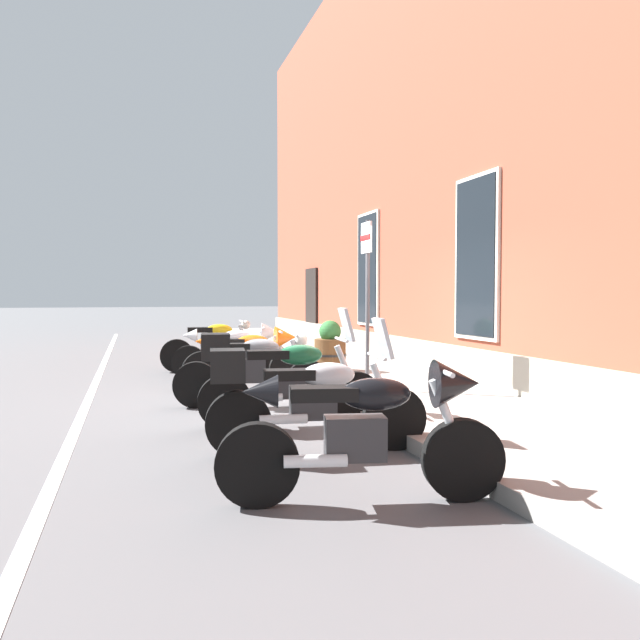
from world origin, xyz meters
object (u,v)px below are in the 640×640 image
(motorcycle_white_sport, at_px, (236,348))
(parking_sign, at_px, (367,281))
(motorcycle_green_touring, at_px, (281,377))
(motorcycle_black_sport, at_px, (374,426))
(motorcycle_yellow_naked, at_px, (215,346))
(motorcycle_orange_sport, at_px, (251,356))
(motorcycle_silver_touring, at_px, (306,397))
(motorcycle_grey_naked, at_px, (255,371))
(barrel_planter, at_px, (330,349))

(motorcycle_white_sport, distance_m, parking_sign, 3.36)
(motorcycle_green_touring, xyz_separation_m, parking_sign, (-1.40, 1.60, 1.16))
(motorcycle_white_sport, relative_size, motorcycle_black_sport, 1.01)
(motorcycle_yellow_naked, height_order, motorcycle_green_touring, motorcycle_green_touring)
(motorcycle_orange_sport, distance_m, motorcycle_green_touring, 2.80)
(motorcycle_white_sport, relative_size, motorcycle_green_touring, 0.98)
(motorcycle_yellow_naked, xyz_separation_m, motorcycle_silver_touring, (6.75, 0.02, 0.05))
(motorcycle_grey_naked, relative_size, parking_sign, 0.88)
(motorcycle_orange_sport, bearing_deg, motorcycle_green_touring, -3.21)
(motorcycle_green_touring, bearing_deg, motorcycle_yellow_naked, -179.20)
(motorcycle_green_touring, height_order, motorcycle_silver_touring, motorcycle_green_touring)
(motorcycle_yellow_naked, height_order, parking_sign, parking_sign)
(motorcycle_yellow_naked, distance_m, motorcycle_orange_sport, 2.68)
(motorcycle_orange_sport, relative_size, motorcycle_silver_touring, 0.95)
(motorcycle_white_sport, xyz_separation_m, barrel_planter, (0.45, 1.64, -0.02))
(motorcycle_black_sport, distance_m, barrel_planter, 6.78)
(motorcycle_green_touring, bearing_deg, motorcycle_black_sport, 0.78)
(motorcycle_silver_touring, xyz_separation_m, parking_sign, (-2.68, 1.66, 1.19))
(motorcycle_white_sport, bearing_deg, motorcycle_silver_touring, -2.13)
(motorcycle_yellow_naked, distance_m, motorcycle_white_sport, 1.30)
(motorcycle_silver_touring, xyz_separation_m, barrel_planter, (-5.03, 1.84, -0.00))
(motorcycle_white_sport, bearing_deg, motorcycle_orange_sport, 0.50)
(motorcycle_yellow_naked, relative_size, barrel_planter, 2.32)
(motorcycle_white_sport, distance_m, motorcycle_orange_sport, 1.39)
(motorcycle_silver_touring, distance_m, motorcycle_black_sport, 1.53)
(motorcycle_orange_sport, distance_m, barrel_planter, 1.88)
(motorcycle_grey_naked, bearing_deg, motorcycle_orange_sport, 171.52)
(motorcycle_silver_touring, bearing_deg, motorcycle_white_sport, 177.87)
(motorcycle_black_sport, distance_m, parking_sign, 4.63)
(motorcycle_silver_touring, height_order, barrel_planter, motorcycle_silver_touring)
(motorcycle_yellow_naked, relative_size, motorcycle_silver_touring, 0.99)
(motorcycle_grey_naked, bearing_deg, motorcycle_silver_touring, -0.00)
(parking_sign, bearing_deg, motorcycle_black_sport, -20.35)
(motorcycle_yellow_naked, height_order, motorcycle_orange_sport, motorcycle_orange_sport)
(motorcycle_green_touring, distance_m, parking_sign, 2.42)
(motorcycle_green_touring, height_order, parking_sign, parking_sign)
(motorcycle_grey_naked, xyz_separation_m, barrel_planter, (-2.39, 1.84, 0.05))
(motorcycle_orange_sport, xyz_separation_m, motorcycle_green_touring, (2.80, -0.16, 0.02))
(parking_sign, bearing_deg, motorcycle_grey_naked, -88.34)
(motorcycle_black_sport, bearing_deg, parking_sign, 159.65)
(motorcycle_yellow_naked, relative_size, parking_sign, 0.87)
(motorcycle_grey_naked, height_order, motorcycle_black_sport, motorcycle_black_sport)
(motorcycle_orange_sport, height_order, motorcycle_grey_naked, motorcycle_orange_sport)
(motorcycle_white_sport, xyz_separation_m, motorcycle_green_touring, (4.19, -0.14, 0.02))
(motorcycle_orange_sport, height_order, motorcycle_black_sport, motorcycle_black_sport)
(motorcycle_orange_sport, bearing_deg, motorcycle_silver_touring, -3.03)
(motorcycle_yellow_naked, xyz_separation_m, motorcycle_grey_naked, (4.12, 0.02, -0.01))
(motorcycle_grey_naked, height_order, motorcycle_green_touring, motorcycle_green_touring)
(motorcycle_yellow_naked, bearing_deg, motorcycle_white_sport, 9.79)
(motorcycle_yellow_naked, distance_m, motorcycle_green_touring, 5.47)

